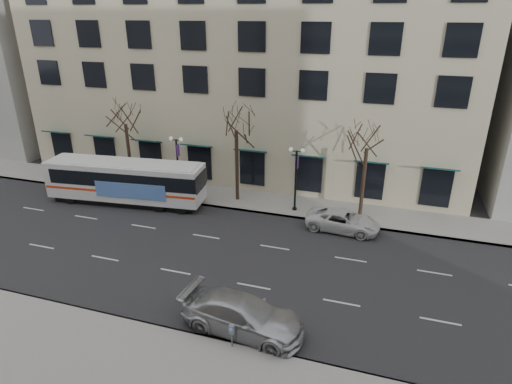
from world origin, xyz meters
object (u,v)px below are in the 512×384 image
at_px(tree_far_left, 124,113).
at_px(lamp_post_left, 178,164).
at_px(lamp_post_right, 296,177).
at_px(city_bus, 127,181).
at_px(silver_car, 243,315).
at_px(pay_station, 232,331).
at_px(white_pickup, 343,221).
at_px(tree_far_right, 368,136).
at_px(tree_far_mid, 236,119).

xyz_separation_m(tree_far_left, lamp_post_left, (5.01, -0.60, -3.75)).
relative_size(tree_far_left, lamp_post_right, 1.60).
relative_size(lamp_post_left, lamp_post_right, 1.00).
bearing_deg(lamp_post_left, lamp_post_right, 0.00).
bearing_deg(city_bus, silver_car, -45.93).
height_order(lamp_post_right, pay_station, lamp_post_right).
height_order(lamp_post_right, white_pickup, lamp_post_right).
height_order(lamp_post_right, silver_car, lamp_post_right).
bearing_deg(pay_station, silver_car, 89.64).
relative_size(tree_far_right, pay_station, 6.64).
xyz_separation_m(tree_far_mid, lamp_post_right, (5.01, -0.60, -3.96)).
bearing_deg(tree_far_left, tree_far_right, 0.00).
distance_m(city_bus, pay_station, 19.20).
height_order(tree_far_left, tree_far_mid, tree_far_mid).
bearing_deg(city_bus, white_pickup, -4.80).
height_order(tree_far_mid, tree_far_right, tree_far_mid).
bearing_deg(tree_far_left, city_bus, -62.60).
bearing_deg(lamp_post_left, tree_far_left, 173.17).
relative_size(tree_far_left, silver_car, 1.35).
relative_size(lamp_post_right, city_bus, 0.40).
bearing_deg(pay_station, tree_far_mid, 110.90).
bearing_deg(tree_far_right, white_pickup, -111.41).
height_order(white_pickup, pay_station, white_pickup).
distance_m(tree_far_mid, silver_car, 16.86).
bearing_deg(pay_station, tree_far_left, 135.88).
bearing_deg(tree_far_right, lamp_post_left, -177.71).
distance_m(tree_far_mid, white_pickup, 11.21).
xyz_separation_m(tree_far_right, city_bus, (-18.45, -2.99, -4.51)).
xyz_separation_m(lamp_post_left, silver_car, (10.60, -14.12, -2.05)).
relative_size(lamp_post_left, city_bus, 0.40).
height_order(tree_far_mid, silver_car, tree_far_mid).
distance_m(tree_far_right, lamp_post_left, 15.40).
bearing_deg(tree_far_mid, silver_car, -69.14).
bearing_deg(pay_station, lamp_post_right, 93.89).
bearing_deg(lamp_post_right, city_bus, -169.91).
bearing_deg(tree_far_left, white_pickup, -7.80).
distance_m(silver_car, white_pickup, 12.58).
bearing_deg(tree_far_right, pay_station, -105.43).
relative_size(tree_far_left, city_bus, 0.64).
height_order(tree_far_right, pay_station, tree_far_right).
bearing_deg(white_pickup, lamp_post_left, 85.83).
height_order(tree_far_right, city_bus, tree_far_right).
bearing_deg(tree_far_right, silver_car, -106.61).
xyz_separation_m(city_bus, pay_station, (14.00, -13.11, -0.88)).
height_order(tree_far_left, pay_station, tree_far_left).
height_order(tree_far_left, lamp_post_left, tree_far_left).
bearing_deg(white_pickup, city_bus, 95.27).
relative_size(tree_far_mid, city_bus, 0.65).
distance_m(tree_far_left, city_bus, 5.86).
xyz_separation_m(tree_far_right, silver_car, (-4.39, -14.72, -5.52)).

